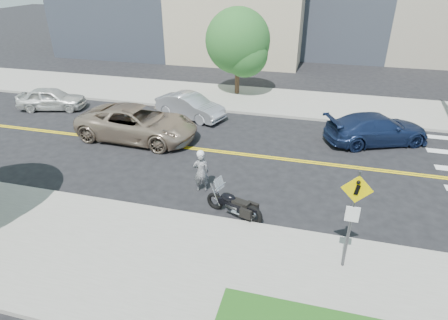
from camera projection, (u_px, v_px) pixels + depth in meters
ground_plane at (243, 154)px, 16.83m from camera, size 120.00×120.00×0.00m
sidewalk_near at (186, 269)px, 10.37m from camera, size 60.00×5.00×0.15m
sidewalk_far at (268, 101)px, 23.23m from camera, size 60.00×5.00×0.15m
pedestrian_sign at (353, 212)px, 9.57m from camera, size 0.78×0.08×3.00m
motorcyclist at (201, 171)px, 13.78m from camera, size 0.66×0.52×1.68m
motorcycle at (234, 200)px, 12.44m from camera, size 2.18×1.27×1.27m
suv at (137, 123)px, 18.00m from camera, size 5.93×2.95×1.61m
parked_car_white at (52, 99)px, 21.83m from camera, size 4.04×2.43×1.29m
parked_car_silver at (190, 106)px, 20.61m from camera, size 4.25×2.62×1.32m
parked_car_blue at (377, 129)px, 17.64m from camera, size 5.24×3.75×1.41m
tree_far_a at (238, 41)px, 22.87m from camera, size 3.98×3.98×5.44m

